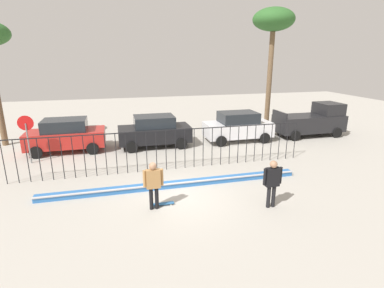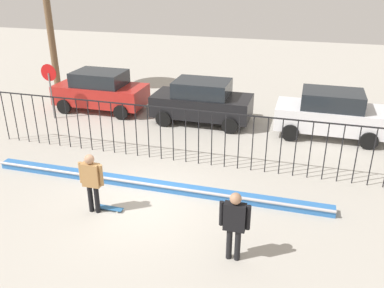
# 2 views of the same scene
# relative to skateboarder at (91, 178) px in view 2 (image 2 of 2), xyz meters

# --- Properties ---
(ground_plane) EXTENTS (60.00, 60.00, 0.00)m
(ground_plane) POSITION_rel_skateboarder_xyz_m (1.10, 0.73, -1.08)
(ground_plane) COLOR #ADA89E
(bowl_coping_ledge) EXTENTS (11.00, 0.40, 0.27)m
(bowl_coping_ledge) POSITION_rel_skateboarder_xyz_m (1.10, 1.69, -0.96)
(bowl_coping_ledge) COLOR #2D6BB7
(bowl_coping_ledge) RESTS_ON ground
(perimeter_fence) EXTENTS (14.04, 0.04, 1.99)m
(perimeter_fence) POSITION_rel_skateboarder_xyz_m (1.10, 3.79, 0.13)
(perimeter_fence) COLOR black
(perimeter_fence) RESTS_ON ground
(skateboarder) EXTENTS (0.73, 0.27, 1.79)m
(skateboarder) POSITION_rel_skateboarder_xyz_m (0.00, 0.00, 0.00)
(skateboarder) COLOR black
(skateboarder) RESTS_ON ground
(skateboard) EXTENTS (0.80, 0.20, 0.07)m
(skateboard) POSITION_rel_skateboarder_xyz_m (0.36, 0.19, -1.02)
(skateboard) COLOR #26598C
(skateboard) RESTS_ON ground
(camera_operator) EXTENTS (0.73, 0.27, 1.81)m
(camera_operator) POSITION_rel_skateboarder_xyz_m (4.17, -0.91, 0.01)
(camera_operator) COLOR black
(camera_operator) RESTS_ON ground
(parked_car_red) EXTENTS (4.30, 2.12, 1.90)m
(parked_car_red) POSITION_rel_skateboarder_xyz_m (-3.99, 8.11, -0.10)
(parked_car_red) COLOR #B2231E
(parked_car_red) RESTS_ON ground
(parked_car_black) EXTENTS (4.30, 2.12, 1.90)m
(parked_car_black) POSITION_rel_skateboarder_xyz_m (1.08, 7.83, -0.10)
(parked_car_black) COLOR black
(parked_car_black) RESTS_ON ground
(parked_car_white) EXTENTS (4.30, 2.12, 1.90)m
(parked_car_white) POSITION_rel_skateboarder_xyz_m (6.46, 7.74, -0.10)
(parked_car_white) COLOR silver
(parked_car_white) RESTS_ON ground
(stop_sign) EXTENTS (0.76, 0.07, 2.50)m
(stop_sign) POSITION_rel_skateboarder_xyz_m (-5.55, 6.46, 0.54)
(stop_sign) COLOR slate
(stop_sign) RESTS_ON ground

